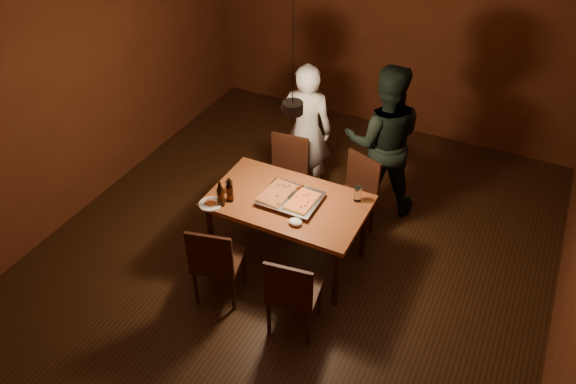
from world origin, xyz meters
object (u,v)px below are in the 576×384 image
at_px(chair_near_left, 215,258).
at_px(beer_bottle_b, 230,190).
at_px(pizza_tray, 291,199).
at_px(diner_dark, 383,141).
at_px(beer_bottle_a, 220,194).
at_px(plate_slice, 210,204).
at_px(chair_far_right, 356,189).
at_px(chair_near_right, 292,290).
at_px(chair_far_left, 287,168).
at_px(pendant_lamp, 293,107).
at_px(dining_table, 288,206).
at_px(diner_white, 306,130).

distance_m(chair_near_left, beer_bottle_b, 0.66).
bearing_deg(pizza_tray, diner_dark, 69.66).
distance_m(beer_bottle_a, plate_slice, 0.16).
relative_size(chair_far_right, chair_near_right, 1.11).
height_order(chair_far_left, plate_slice, chair_far_left).
height_order(chair_near_right, pizza_tray, chair_near_right).
bearing_deg(pendant_lamp, diner_dark, 68.04).
distance_m(chair_near_left, pendant_lamp, 1.52).
bearing_deg(pizza_tray, plate_slice, -148.23).
relative_size(chair_far_left, chair_near_left, 0.95).
height_order(dining_table, beer_bottle_b, beer_bottle_b).
height_order(pizza_tray, diner_white, diner_white).
distance_m(dining_table, chair_far_right, 0.85).
bearing_deg(chair_near_left, chair_near_right, -16.44).
relative_size(beer_bottle_a, pendant_lamp, 0.24).
relative_size(chair_far_right, pizza_tray, 0.98).
height_order(chair_far_left, pizza_tray, chair_far_left).
xyz_separation_m(beer_bottle_a, beer_bottle_b, (0.04, 0.10, -0.00)).
distance_m(dining_table, pendant_lamp, 1.09).
relative_size(chair_near_right, beer_bottle_a, 1.83).
bearing_deg(dining_table, chair_near_right, -61.72).
height_order(chair_near_left, plate_slice, chair_near_left).
height_order(chair_near_left, pizza_tray, chair_near_left).
height_order(chair_near_left, beer_bottle_a, beer_bottle_a).
bearing_deg(chair_far_left, pizza_tray, 112.70).
xyz_separation_m(chair_far_left, diner_dark, (0.90, 0.48, 0.33)).
bearing_deg(pendant_lamp, dining_table, -155.56).
xyz_separation_m(dining_table, chair_far_right, (0.43, 0.72, -0.14)).
bearing_deg(chair_far_left, beer_bottle_b, 77.32).
relative_size(chair_far_right, diner_white, 0.34).
height_order(dining_table, diner_dark, diner_dark).
height_order(chair_far_right, beer_bottle_a, beer_bottle_a).
bearing_deg(pizza_tray, diner_white, 109.52).
distance_m(beer_bottle_a, pendant_lamp, 1.11).
bearing_deg(chair_near_left, pendant_lamp, 51.24).
distance_m(chair_far_right, chair_near_left, 1.70).
relative_size(chair_far_left, beer_bottle_a, 1.83).
relative_size(dining_table, chair_near_right, 3.09).
distance_m(chair_near_left, chair_near_right, 0.79).
distance_m(plate_slice, diner_white, 1.57).
distance_m(chair_near_right, plate_slice, 1.18).
bearing_deg(chair_near_right, beer_bottle_a, 145.18).
height_order(chair_near_left, diner_white, diner_white).
xyz_separation_m(chair_far_left, diner_white, (0.03, 0.42, 0.26)).
distance_m(pizza_tray, diner_dark, 1.32).
height_order(chair_far_left, chair_near_left, same).
bearing_deg(dining_table, chair_far_left, 117.24).
relative_size(chair_far_right, beer_bottle_b, 2.10).
bearing_deg(diner_white, chair_far_left, 72.90).
bearing_deg(chair_far_right, pendant_lamp, 80.86).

